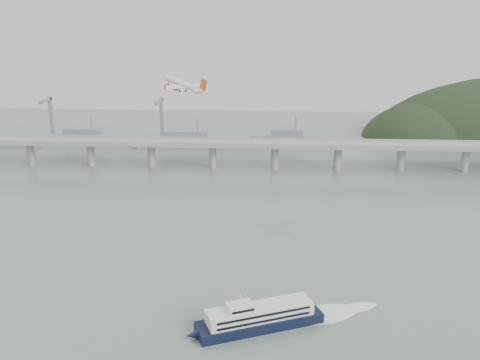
{
  "coord_description": "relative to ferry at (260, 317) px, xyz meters",
  "views": [
    {
      "loc": [
        15.77,
        -235.06,
        128.63
      ],
      "look_at": [
        0.0,
        55.0,
        36.0
      ],
      "focal_mm": 42.0,
      "sensor_mm": 36.0,
      "label": 1
    }
  ],
  "objects": [
    {
      "name": "ground",
      "position": [
        -12.84,
        31.92,
        -4.47
      ],
      "size": [
        900.0,
        900.0,
        0.0
      ],
      "primitive_type": "plane",
      "color": "slate",
      "rests_on": "ground"
    },
    {
      "name": "distant_fleet",
      "position": [
        -168.2,
        297.0,
        1.75
      ],
      "size": [
        453.0,
        60.9,
        40.0
      ],
      "color": "slate",
      "rests_on": "ground"
    },
    {
      "name": "airliner",
      "position": [
        -49.9,
        136.55,
        75.82
      ],
      "size": [
        33.21,
        31.28,
        10.82
      ],
      "rotation": [
        0.05,
        -0.21,
        2.49
      ],
      "color": "silver",
      "rests_on": "ground"
    },
    {
      "name": "ferry",
      "position": [
        0.0,
        0.0,
        0.0
      ],
      "size": [
        82.93,
        40.78,
        16.48
      ],
      "rotation": [
        0.0,
        0.0,
        0.39
      ],
      "color": "black",
      "rests_on": "ground"
    },
    {
      "name": "bridge",
      "position": [
        -14.0,
        231.92,
        13.18
      ],
      "size": [
        800.0,
        22.0,
        23.9
      ],
      "color": "gray",
      "rests_on": "ground"
    }
  ]
}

